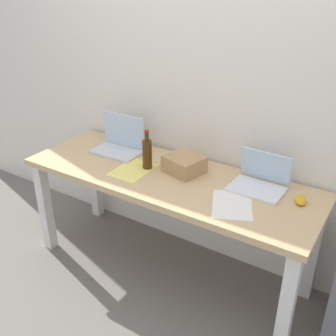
% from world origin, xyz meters
% --- Properties ---
extents(ground_plane, '(8.00, 8.00, 0.00)m').
position_xyz_m(ground_plane, '(0.00, 0.00, 0.00)').
color(ground_plane, slate).
extents(back_wall, '(5.20, 0.08, 2.60)m').
position_xyz_m(back_wall, '(0.00, 0.38, 1.30)').
color(back_wall, silver).
rests_on(back_wall, ground).
extents(desk, '(1.87, 0.65, 0.73)m').
position_xyz_m(desk, '(0.00, 0.00, 0.63)').
color(desk, tan).
rests_on(desk, ground).
extents(laptop_left, '(0.34, 0.22, 0.25)m').
position_xyz_m(laptop_left, '(-0.48, 0.12, 0.79)').
color(laptop_left, silver).
rests_on(laptop_left, desk).
extents(laptop_right, '(0.31, 0.24, 0.21)m').
position_xyz_m(laptop_right, '(0.53, 0.15, 0.78)').
color(laptop_right, silver).
rests_on(laptop_right, desk).
extents(beer_bottle, '(0.06, 0.06, 0.26)m').
position_xyz_m(beer_bottle, '(-0.16, 0.01, 0.84)').
color(beer_bottle, '#47280F').
rests_on(beer_bottle, desk).
extents(computer_mouse, '(0.09, 0.11, 0.03)m').
position_xyz_m(computer_mouse, '(0.78, 0.11, 0.75)').
color(computer_mouse, gold).
rests_on(computer_mouse, desk).
extents(cardboard_box, '(0.26, 0.25, 0.10)m').
position_xyz_m(cardboard_box, '(0.06, 0.10, 0.79)').
color(cardboard_box, tan).
rests_on(cardboard_box, desk).
extents(paper_yellow_folder, '(0.21, 0.30, 0.00)m').
position_xyz_m(paper_yellow_folder, '(-0.22, -0.06, 0.74)').
color(paper_yellow_folder, '#F4E06B').
rests_on(paper_yellow_folder, desk).
extents(paper_sheet_front_right, '(0.31, 0.36, 0.00)m').
position_xyz_m(paper_sheet_front_right, '(0.48, -0.10, 0.74)').
color(paper_sheet_front_right, white).
rests_on(paper_sheet_front_right, desk).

